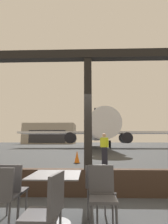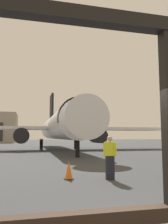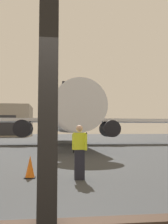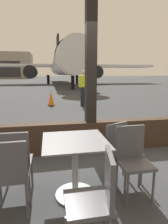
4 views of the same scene
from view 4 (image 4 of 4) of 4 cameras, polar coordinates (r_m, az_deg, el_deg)
ground_plane at (r=43.68m, az=-9.81°, el=9.19°), size 220.00×220.00×0.00m
window_frame at (r=3.75m, az=2.02°, el=7.86°), size 8.02×0.24×3.75m
dining_table at (r=2.50m, az=-2.72°, el=-15.37°), size 0.79×0.79×0.77m
cafe_chair_window_left at (r=2.26m, az=-21.59°, el=-16.35°), size 0.41×0.41×0.91m
cafe_chair_window_right at (r=1.77m, az=4.15°, el=-23.54°), size 0.45×0.45×0.93m
cafe_chair_aisle_left at (r=2.55m, az=-20.35°, el=-13.24°), size 0.40×0.40×0.91m
cafe_chair_aisle_right at (r=2.60m, az=14.39°, el=-12.48°), size 0.41×0.41×0.91m
cafe_chair_side_extra at (r=2.84m, az=11.20°, el=-10.37°), size 0.51×0.51×0.87m
airplane at (r=30.95m, az=-6.32°, el=14.24°), size 29.35×30.70×9.90m
ground_crew_worker at (r=9.30m, az=-0.03°, el=7.27°), size 0.46×0.40×1.74m
traffic_cone at (r=9.66m, az=-9.93°, el=3.97°), size 0.36×0.36×0.74m
distant_hangar at (r=79.45m, az=-23.87°, el=12.65°), size 22.78×13.55×9.20m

